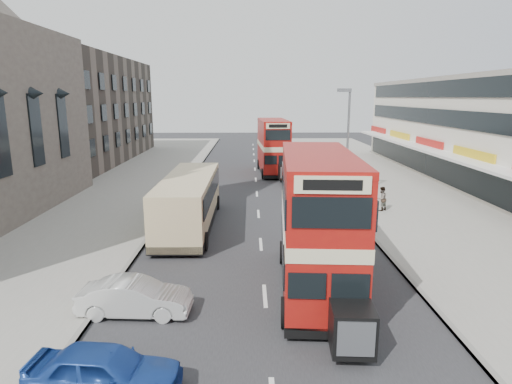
% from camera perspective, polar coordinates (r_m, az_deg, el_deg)
% --- Properties ---
extents(ground, '(160.00, 160.00, 0.00)m').
position_cam_1_polar(ground, '(15.48, 1.44, -16.76)').
color(ground, '#28282B').
rests_on(ground, ground).
extents(road_surface, '(12.00, 90.00, 0.01)m').
position_cam_1_polar(road_surface, '(34.34, 0.11, -0.24)').
color(road_surface, '#28282B').
rests_on(road_surface, ground).
extents(pavement_right, '(12.00, 90.00, 0.15)m').
position_cam_1_polar(pavement_right, '(36.55, 19.28, -0.06)').
color(pavement_right, gray).
rests_on(pavement_right, ground).
extents(pavement_left, '(12.00, 90.00, 0.15)m').
position_cam_1_polar(pavement_left, '(36.17, -19.26, -0.18)').
color(pavement_left, gray).
rests_on(pavement_left, ground).
extents(kerb_left, '(0.20, 90.00, 0.16)m').
position_cam_1_polar(kerb_left, '(34.76, -9.99, -0.16)').
color(kerb_left, gray).
rests_on(kerb_left, ground).
extents(kerb_right, '(0.20, 90.00, 0.16)m').
position_cam_1_polar(kerb_right, '(34.97, 10.16, -0.09)').
color(kerb_right, gray).
rests_on(kerb_right, ground).
extents(brick_terrace, '(14.00, 28.00, 12.00)m').
position_cam_1_polar(brick_terrace, '(55.80, -23.82, 9.82)').
color(brick_terrace, '#66594C').
rests_on(brick_terrace, ground).
extents(commercial_row, '(9.90, 46.20, 9.30)m').
position_cam_1_polar(commercial_row, '(41.10, 29.32, 6.89)').
color(commercial_row, beige).
rests_on(commercial_row, ground).
extents(street_lamp, '(1.00, 0.20, 8.12)m').
position_cam_1_polar(street_lamp, '(32.41, 11.88, 7.29)').
color(street_lamp, slate).
rests_on(street_lamp, ground).
extents(bus_main, '(3.16, 9.73, 5.28)m').
position_cam_1_polar(bus_main, '(17.04, 8.09, -3.94)').
color(bus_main, black).
rests_on(bus_main, ground).
extents(bus_second, '(3.01, 9.43, 5.17)m').
position_cam_1_polar(bus_second, '(43.29, 2.29, 6.04)').
color(bus_second, black).
rests_on(bus_second, ground).
extents(coach, '(2.81, 10.67, 2.83)m').
position_cam_1_polar(coach, '(25.60, -8.78, -0.99)').
color(coach, black).
rests_on(coach, ground).
extents(car_left_near, '(4.11, 1.97, 1.35)m').
position_cam_1_polar(car_left_near, '(12.60, -19.35, -21.40)').
color(car_left_near, navy).
rests_on(car_left_near, ground).
extents(car_left_front, '(4.00, 1.58, 1.29)m').
position_cam_1_polar(car_left_front, '(16.24, -15.65, -13.21)').
color(car_left_front, beige).
rests_on(car_left_front, ground).
extents(car_right_a, '(5.00, 2.52, 1.39)m').
position_cam_1_polar(car_right_a, '(32.81, 9.85, 0.20)').
color(car_right_a, '#A4102C').
rests_on(car_right_a, ground).
extents(car_right_b, '(4.78, 2.68, 1.26)m').
position_cam_1_polar(car_right_b, '(37.79, 6.80, 1.81)').
color(car_right_b, '#D05214').
rests_on(car_right_b, ground).
extents(car_right_c, '(4.14, 1.88, 1.38)m').
position_cam_1_polar(car_right_c, '(47.79, 5.95, 4.13)').
color(car_right_c, '#5381A7').
rests_on(car_right_c, ground).
extents(pedestrian_near, '(0.73, 0.68, 1.63)m').
position_cam_1_polar(pedestrian_near, '(29.77, 16.22, -0.84)').
color(pedestrian_near, gray).
rests_on(pedestrian_near, pavement_right).
extents(pedestrian_far, '(1.06, 0.55, 1.73)m').
position_cam_1_polar(pedestrian_far, '(44.93, 9.98, 3.90)').
color(pedestrian_far, gray).
rests_on(pedestrian_far, pavement_right).
extents(cyclist, '(0.69, 1.81, 2.21)m').
position_cam_1_polar(cyclist, '(35.98, 5.65, 1.49)').
color(cyclist, gray).
rests_on(cyclist, ground).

